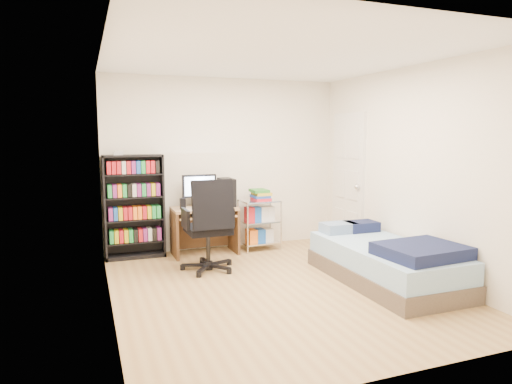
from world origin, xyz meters
name	(u,v)px	position (x,y,z in m)	size (l,w,h in m)	color
room	(278,176)	(0.00, 0.00, 1.25)	(3.58, 4.08, 2.58)	tan
media_shelf	(134,205)	(-1.33, 1.84, 0.73)	(0.80, 0.27, 1.47)	black
computer_desk	(210,211)	(-0.31, 1.72, 0.61)	(0.89, 0.52, 1.13)	tan
office_chair	(209,242)	(-0.54, 0.89, 0.37)	(0.69, 0.69, 1.16)	black
wire_cart	(259,210)	(0.44, 1.68, 0.58)	(0.57, 0.43, 0.89)	silver
bed	(386,261)	(1.25, -0.26, 0.25)	(0.98, 1.95, 0.56)	brown
door	(348,181)	(1.72, 1.35, 1.00)	(0.12, 0.80, 2.00)	silver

